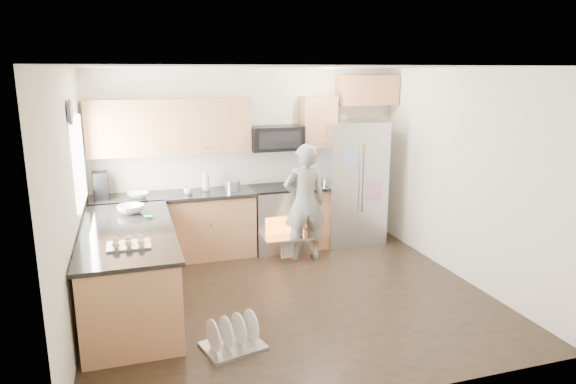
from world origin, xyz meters
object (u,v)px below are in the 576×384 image
object	(u,v)px
stove_range	(278,204)
refrigerator	(351,182)
dish_rack	(233,339)
person	(305,203)

from	to	relation	value
stove_range	refrigerator	bearing A→B (deg)	0.37
stove_range	dish_rack	distance (m)	2.91
person	refrigerator	bearing A→B (deg)	-145.79
refrigerator	dish_rack	size ratio (longest dim) A/B	2.90
dish_rack	person	bearing A→B (deg)	55.13
stove_range	dish_rack	bearing A→B (deg)	-115.07
refrigerator	person	bearing A→B (deg)	-148.79
stove_range	dish_rack	world-z (taller)	stove_range
stove_range	refrigerator	size ratio (longest dim) A/B	0.97
refrigerator	person	distance (m)	1.08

